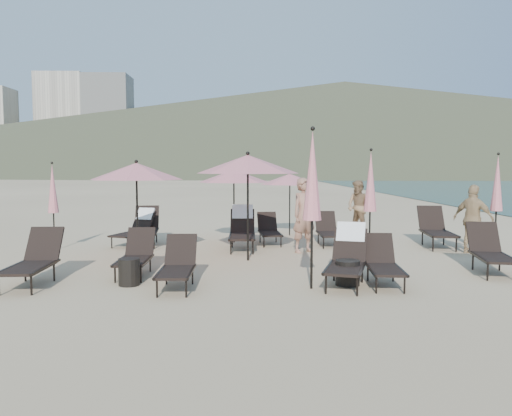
{
  "coord_description": "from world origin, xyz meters",
  "views": [
    {
      "loc": [
        -1.56,
        -9.39,
        2.14
      ],
      "look_at": [
        -1.27,
        3.5,
        1.1
      ],
      "focal_mm": 35.0,
      "sensor_mm": 36.0,
      "label": 1
    }
  ],
  "objects_px": {
    "lounger_11": "(436,228)",
    "umbrella_open_3": "(290,179)",
    "umbrella_closed_1": "(497,184)",
    "lounger_8": "(242,228)",
    "lounger_2": "(177,265)",
    "umbrella_open_0": "(136,171)",
    "lounger_10": "(328,230)",
    "beachgoer_b": "(358,207)",
    "lounger_0": "(34,260)",
    "umbrella_closed_3": "(371,182)",
    "lounger_9": "(269,230)",
    "umbrella_closed_0": "(312,177)",
    "beachgoer_c": "(473,219)",
    "side_table_1": "(348,273)",
    "umbrella_closed_2": "(53,189)",
    "lounger_1": "(136,254)",
    "side_table_0": "(129,272)",
    "lounger_5": "(490,251)",
    "lounger_4": "(347,256)",
    "lounger_7": "(146,227)",
    "umbrella_open_2": "(234,176)",
    "umbrella_open_1": "(248,164)",
    "lounger_6": "(136,228)",
    "beachgoer_a": "(304,215)",
    "lounger_3": "(383,262)"
  },
  "relations": [
    {
      "from": "lounger_11",
      "to": "umbrella_open_3",
      "type": "bearing_deg",
      "value": 155.03
    },
    {
      "from": "umbrella_closed_1",
      "to": "lounger_8",
      "type": "bearing_deg",
      "value": 170.96
    },
    {
      "from": "lounger_2",
      "to": "umbrella_open_0",
      "type": "relative_size",
      "value": 0.66
    },
    {
      "from": "lounger_10",
      "to": "beachgoer_b",
      "type": "xyz_separation_m",
      "value": [
        1.41,
        2.52,
        0.45
      ]
    },
    {
      "from": "beachgoer_b",
      "to": "umbrella_closed_1",
      "type": "bearing_deg",
      "value": -7.92
    },
    {
      "from": "lounger_8",
      "to": "lounger_10",
      "type": "height_order",
      "value": "lounger_8"
    },
    {
      "from": "lounger_0",
      "to": "umbrella_closed_3",
      "type": "distance_m",
      "value": 7.43
    },
    {
      "from": "lounger_9",
      "to": "umbrella_closed_0",
      "type": "distance_m",
      "value": 5.53
    },
    {
      "from": "lounger_0",
      "to": "lounger_9",
      "type": "bearing_deg",
      "value": 45.51
    },
    {
      "from": "lounger_11",
      "to": "beachgoer_c",
      "type": "height_order",
      "value": "beachgoer_c"
    },
    {
      "from": "lounger_9",
      "to": "side_table_1",
      "type": "relative_size",
      "value": 3.32
    },
    {
      "from": "umbrella_closed_2",
      "to": "lounger_1",
      "type": "bearing_deg",
      "value": -47.4
    },
    {
      "from": "umbrella_closed_0",
      "to": "beachgoer_c",
      "type": "distance_m",
      "value": 5.85
    },
    {
      "from": "lounger_8",
      "to": "side_table_0",
      "type": "relative_size",
      "value": 3.67
    },
    {
      "from": "lounger_5",
      "to": "umbrella_open_0",
      "type": "height_order",
      "value": "umbrella_open_0"
    },
    {
      "from": "lounger_4",
      "to": "umbrella_closed_2",
      "type": "xyz_separation_m",
      "value": [
        -6.84,
        3.86,
        1.08
      ]
    },
    {
      "from": "lounger_11",
      "to": "umbrella_closed_0",
      "type": "xyz_separation_m",
      "value": [
        -4.02,
        -4.67,
        1.49
      ]
    },
    {
      "from": "side_table_0",
      "to": "beachgoer_c",
      "type": "relative_size",
      "value": 0.29
    },
    {
      "from": "lounger_7",
      "to": "beachgoer_b",
      "type": "distance_m",
      "value": 6.93
    },
    {
      "from": "lounger_2",
      "to": "umbrella_open_2",
      "type": "distance_m",
      "value": 5.67
    },
    {
      "from": "umbrella_open_1",
      "to": "beachgoer_b",
      "type": "height_order",
      "value": "umbrella_open_1"
    },
    {
      "from": "lounger_11",
      "to": "umbrella_open_1",
      "type": "xyz_separation_m",
      "value": [
        -5.13,
        -1.93,
        1.73
      ]
    },
    {
      "from": "lounger_0",
      "to": "lounger_6",
      "type": "xyz_separation_m",
      "value": [
        0.82,
        4.8,
        0.01
      ]
    },
    {
      "from": "umbrella_closed_0",
      "to": "side_table_1",
      "type": "distance_m",
      "value": 1.91
    },
    {
      "from": "lounger_6",
      "to": "beachgoer_b",
      "type": "relative_size",
      "value": 0.96
    },
    {
      "from": "lounger_0",
      "to": "lounger_9",
      "type": "xyz_separation_m",
      "value": [
        4.56,
        4.84,
        -0.06
      ]
    },
    {
      "from": "lounger_2",
      "to": "umbrella_open_1",
      "type": "bearing_deg",
      "value": 64.0
    },
    {
      "from": "lounger_9",
      "to": "umbrella_closed_2",
      "type": "distance_m",
      "value": 5.85
    },
    {
      "from": "side_table_0",
      "to": "umbrella_closed_1",
      "type": "bearing_deg",
      "value": 20.56
    },
    {
      "from": "umbrella_open_3",
      "to": "beachgoer_c",
      "type": "xyz_separation_m",
      "value": [
        4.28,
        -3.46,
        -0.92
      ]
    },
    {
      "from": "umbrella_open_1",
      "to": "beachgoer_a",
      "type": "distance_m",
      "value": 2.21
    },
    {
      "from": "umbrella_closed_0",
      "to": "lounger_2",
      "type": "bearing_deg",
      "value": 176.43
    },
    {
      "from": "lounger_0",
      "to": "lounger_1",
      "type": "height_order",
      "value": "lounger_0"
    },
    {
      "from": "lounger_0",
      "to": "lounger_7",
      "type": "bearing_deg",
      "value": 76.05
    },
    {
      "from": "lounger_9",
      "to": "lounger_1",
      "type": "bearing_deg",
      "value": -130.02
    },
    {
      "from": "beachgoer_c",
      "to": "lounger_10",
      "type": "bearing_deg",
      "value": 25.35
    },
    {
      "from": "lounger_3",
      "to": "lounger_9",
      "type": "relative_size",
      "value": 1.02
    },
    {
      "from": "umbrella_closed_3",
      "to": "lounger_2",
      "type": "bearing_deg",
      "value": -145.74
    },
    {
      "from": "lounger_6",
      "to": "umbrella_closed_3",
      "type": "height_order",
      "value": "umbrella_closed_3"
    },
    {
      "from": "lounger_0",
      "to": "side_table_1",
      "type": "bearing_deg",
      "value": -3.01
    },
    {
      "from": "lounger_6",
      "to": "side_table_1",
      "type": "distance_m",
      "value": 7.02
    },
    {
      "from": "lounger_7",
      "to": "umbrella_closed_2",
      "type": "xyz_separation_m",
      "value": [
        -2.16,
        -1.02,
        1.11
      ]
    },
    {
      "from": "umbrella_closed_3",
      "to": "umbrella_open_3",
      "type": "bearing_deg",
      "value": 111.05
    },
    {
      "from": "lounger_5",
      "to": "lounger_11",
      "type": "distance_m",
      "value": 3.41
    },
    {
      "from": "lounger_1",
      "to": "umbrella_closed_0",
      "type": "relative_size",
      "value": 0.54
    },
    {
      "from": "umbrella_open_0",
      "to": "umbrella_open_2",
      "type": "distance_m",
      "value": 3.36
    },
    {
      "from": "side_table_1",
      "to": "umbrella_open_0",
      "type": "bearing_deg",
      "value": 147.79
    },
    {
      "from": "umbrella_open_0",
      "to": "lounger_7",
      "type": "bearing_deg",
      "value": 96.59
    },
    {
      "from": "umbrella_closed_0",
      "to": "umbrella_open_0",
      "type": "bearing_deg",
      "value": 140.79
    },
    {
      "from": "umbrella_closed_3",
      "to": "beachgoer_c",
      "type": "xyz_separation_m",
      "value": [
        2.74,
        0.56,
        -0.94
      ]
    }
  ]
}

